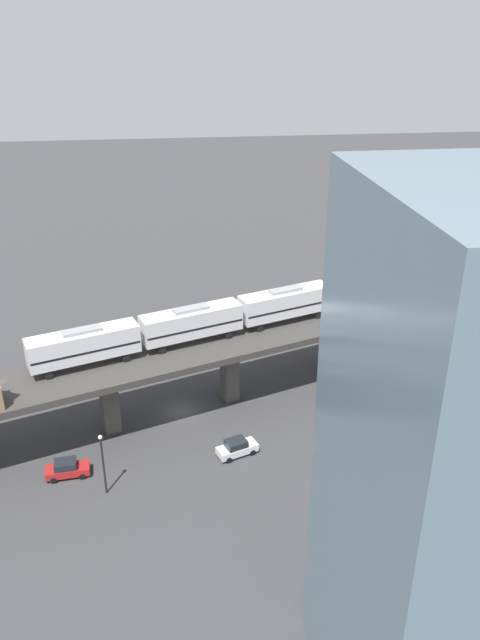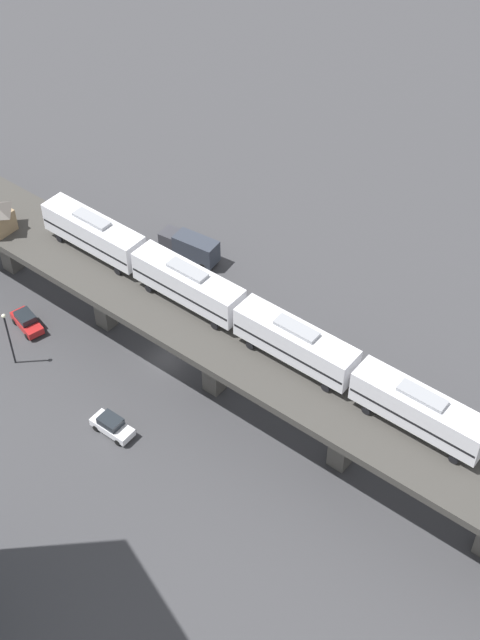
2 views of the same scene
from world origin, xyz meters
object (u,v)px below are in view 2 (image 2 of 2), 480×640
object	(u,v)px
subway_train	(240,312)
street_lamp	(8,335)
street_car_white	(112,426)
delivery_truck	(190,247)
street_car_red	(27,321)

from	to	relation	value
subway_train	street_lamp	xyz separation A→B (m)	(17.61, -15.68, -6.71)
subway_train	street_car_white	xyz separation A→B (m)	(13.25, -2.07, -9.88)
delivery_truck	street_lamp	bearing A→B (deg)	10.88
subway_train	street_car_white	bearing A→B (deg)	-8.88
street_car_white	street_lamp	world-z (taller)	street_lamp
subway_train	street_car_white	distance (m)	16.65
subway_train	delivery_truck	bearing A→B (deg)	-106.79
delivery_truck	street_lamp	distance (m)	24.26
street_car_white	street_lamp	bearing A→B (deg)	-72.23
delivery_truck	street_lamp	world-z (taller)	street_lamp
street_car_red	delivery_truck	size ratio (longest dim) A/B	0.61
delivery_truck	street_lamp	size ratio (longest dim) A/B	1.08
subway_train	street_lamp	bearing A→B (deg)	-41.69
street_car_white	street_lamp	size ratio (longest dim) A/B	0.68
street_car_red	delivery_truck	xyz separation A→B (m)	(-20.58, -0.45, 0.82)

